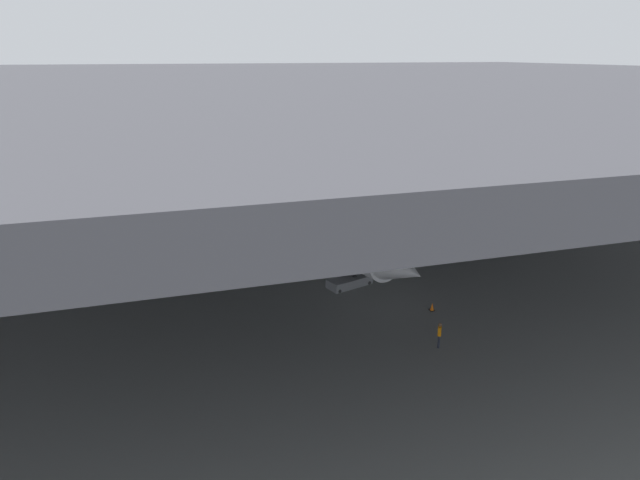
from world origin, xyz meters
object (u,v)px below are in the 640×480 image
Objects in this scene: crew_worker_by_stairs at (343,261)px; baggage_tug at (212,238)px; airplane_main at (294,219)px; boarding_stairs at (349,278)px; airplane_distant at (53,176)px; traffic_cone_orange at (432,307)px; crew_worker_near_nose at (439,333)px.

crew_worker_by_stairs reaches higher than baggage_tug.
airplane_main reaches higher than boarding_stairs.
crew_worker_by_stairs is 0.05× the size of airplane_distant.
baggage_tug is at bearing 123.97° from boarding_stairs.
airplane_distant is at bearing 126.46° from traffic_cone_orange.
airplane_distant is at bearing 132.39° from airplane_main.
airplane_main is 16.44m from traffic_cone_orange.
airplane_distant reaches higher than boarding_stairs.
crew_worker_by_stairs is at bearing 111.81° from traffic_cone_orange.
airplane_main is 12.87× the size of baggage_tug.
airplane_main is at bearing 103.69° from boarding_stairs.
boarding_stairs is 3.24m from crew_worker_by_stairs.
boarding_stairs is at bearing -56.03° from baggage_tug.
baggage_tug reaches higher than traffic_cone_orange.
airplane_distant reaches higher than traffic_cone_orange.
boarding_stairs is 2.59× the size of crew_worker_near_nose.
crew_worker_near_nose is 0.05× the size of airplane_distant.
crew_worker_by_stairs is 14.48m from baggage_tug.
crew_worker_by_stairs is at bearing 78.95° from boarding_stairs.
airplane_distant is (-28.08, 45.72, 2.36)m from crew_worker_near_nose.
airplane_main is 20.56× the size of crew_worker_by_stairs.
airplane_main reaches higher than traffic_cone_orange.
airplane_main is 7.24× the size of boarding_stairs.
boarding_stairs is 43.59m from airplane_distant.
boarding_stairs is 7.40× the size of traffic_cone_orange.
crew_worker_near_nose is at bearing -58.44° from airplane_distant.
airplane_main is 18.72× the size of crew_worker_near_nose.
baggage_tug is (-13.53, 19.69, 0.23)m from traffic_cone_orange.
baggage_tug is (-7.09, 4.86, -2.73)m from airplane_main.
airplane_main reaches higher than crew_worker_by_stairs.
traffic_cone_orange is 23.89m from baggage_tug.
boarding_stairs is 11.01m from crew_worker_near_nose.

